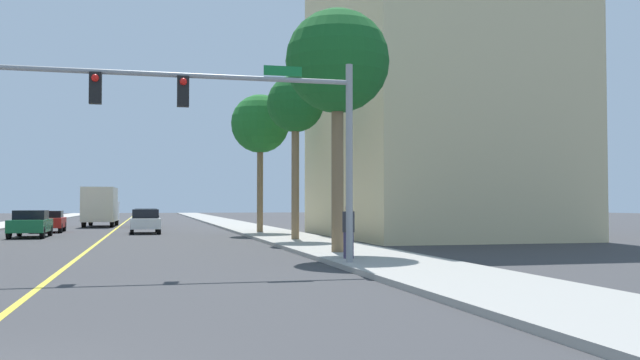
{
  "coord_description": "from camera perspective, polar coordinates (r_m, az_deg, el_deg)",
  "views": [
    {
      "loc": [
        2.31,
        -7.29,
        1.83
      ],
      "look_at": [
        9.42,
        21.22,
        2.85
      ],
      "focal_mm": 38.66,
      "sensor_mm": 36.0,
      "label": 1
    }
  ],
  "objects": [
    {
      "name": "ground",
      "position": [
        49.38,
        -16.71,
        -4.03
      ],
      "size": [
        192.0,
        192.0,
        0.0
      ],
      "primitive_type": "plane",
      "color": "#38383A"
    },
    {
      "name": "sidewalk_right",
      "position": [
        49.83,
        -5.83,
        -4.0
      ],
      "size": [
        3.66,
        168.0,
        0.15
      ],
      "primitive_type": "cube",
      "color": "#9E9B93",
      "rests_on": "ground"
    },
    {
      "name": "lane_marking_center",
      "position": [
        49.38,
        -16.71,
        -4.03
      ],
      "size": [
        0.16,
        144.0,
        0.01
      ],
      "primitive_type": "cube",
      "color": "yellow",
      "rests_on": "ground"
    },
    {
      "name": "building_right_near",
      "position": [
        39.93,
        9.22,
        7.77
      ],
      "size": [
        11.23,
        15.63,
        17.17
      ],
      "primitive_type": "cube",
      "color": "beige",
      "rests_on": "ground"
    },
    {
      "name": "traffic_signal_mast",
      "position": [
        19.46,
        -6.54,
        5.42
      ],
      "size": [
        9.93,
        0.36,
        5.75
      ],
      "color": "gray",
      "rests_on": "sidewalk_right"
    },
    {
      "name": "palm_near",
      "position": [
        24.68,
        1.45,
        9.64
      ],
      "size": [
        3.68,
        3.68,
        8.58
      ],
      "color": "brown",
      "rests_on": "sidewalk_right"
    },
    {
      "name": "palm_mid",
      "position": [
        33.31,
        -2.06,
        6.11
      ],
      "size": [
        2.74,
        2.74,
        7.88
      ],
      "color": "brown",
      "rests_on": "sidewalk_right"
    },
    {
      "name": "palm_far",
      "position": [
        42.01,
        -4.97,
        4.57
      ],
      "size": [
        3.54,
        3.54,
        8.32
      ],
      "color": "brown",
      "rests_on": "sidewalk_right"
    },
    {
      "name": "car_black",
      "position": [
        55.69,
        -14.25,
        -3.03
      ],
      "size": [
        2.05,
        4.43,
        1.47
      ],
      "rotation": [
        0.0,
        0.0,
        0.05
      ],
      "color": "black",
      "rests_on": "ground"
    },
    {
      "name": "car_red",
      "position": [
        47.84,
        -21.53,
        -3.17
      ],
      "size": [
        1.98,
        4.14,
        1.39
      ],
      "rotation": [
        0.0,
        0.0,
        0.03
      ],
      "color": "red",
      "rests_on": "ground"
    },
    {
      "name": "car_white",
      "position": [
        44.19,
        -14.28,
        -3.3
      ],
      "size": [
        1.88,
        4.49,
        1.5
      ],
      "rotation": [
        0.0,
        0.0,
        0.02
      ],
      "color": "white",
      "rests_on": "ground"
    },
    {
      "name": "car_green",
      "position": [
        40.87,
        -22.83,
        -3.33
      ],
      "size": [
        1.92,
        4.52,
        1.49
      ],
      "rotation": [
        0.0,
        0.0,
        0.02
      ],
      "color": "#196638",
      "rests_on": "ground"
    },
    {
      "name": "delivery_truck",
      "position": [
        58.17,
        -17.7,
        -2.06
      ],
      "size": [
        2.58,
        7.46,
        3.14
      ],
      "rotation": [
        0.0,
        0.0,
        -0.02
      ],
      "color": "silver",
      "rests_on": "ground"
    },
    {
      "name": "pedestrian",
      "position": [
        21.36,
        2.38,
        -4.28
      ],
      "size": [
        0.38,
        0.38,
        1.66
      ],
      "rotation": [
        0.0,
        0.0,
        5.47
      ],
      "color": "#3F3859",
      "rests_on": "sidewalk_right"
    }
  ]
}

